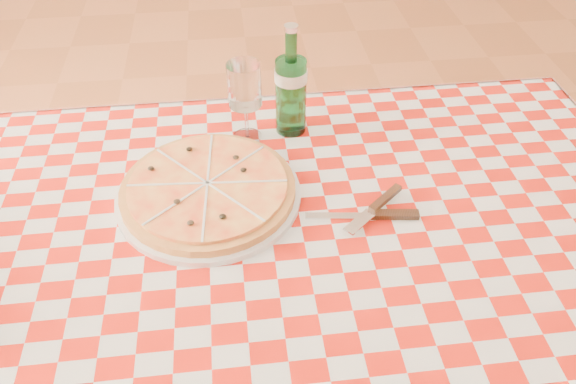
% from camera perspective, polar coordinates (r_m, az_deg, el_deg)
% --- Properties ---
extents(dining_table, '(1.20, 0.80, 0.75)m').
position_cam_1_polar(dining_table, '(1.01, 1.55, -8.92)').
color(dining_table, brown).
rests_on(dining_table, ground).
extents(tablecloth, '(1.30, 0.90, 0.01)m').
position_cam_1_polar(tablecloth, '(0.93, 1.66, -5.27)').
color(tablecloth, '#B2160A').
rests_on(tablecloth, dining_table).
extents(pizza_plate, '(0.35, 0.35, 0.04)m').
position_cam_1_polar(pizza_plate, '(1.00, -8.12, 0.35)').
color(pizza_plate, '#BA833E').
rests_on(pizza_plate, tablecloth).
extents(water_bottle, '(0.07, 0.07, 0.23)m').
position_cam_1_polar(water_bottle, '(1.11, 0.30, 11.23)').
color(water_bottle, '#186227').
rests_on(water_bottle, tablecloth).
extents(wine_glass, '(0.08, 0.08, 0.17)m').
position_cam_1_polar(wine_glass, '(1.10, -4.35, 9.01)').
color(wine_glass, white).
rests_on(wine_glass, tablecloth).
extents(cutlery, '(0.26, 0.24, 0.02)m').
position_cam_1_polar(cutlery, '(0.97, 8.45, -2.05)').
color(cutlery, silver).
rests_on(cutlery, tablecloth).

